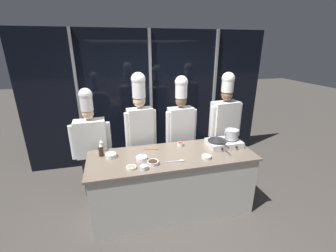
% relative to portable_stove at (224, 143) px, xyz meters
% --- Properties ---
extents(ground_plane, '(24.00, 24.00, 0.00)m').
position_rel_portable_stove_xyz_m(ground_plane, '(-0.85, -0.09, -0.97)').
color(ground_plane, '#47423D').
extents(window_wall_back, '(4.92, 0.09, 2.70)m').
position_rel_portable_stove_xyz_m(window_wall_back, '(-0.85, 1.63, 0.38)').
color(window_wall_back, black).
rests_on(window_wall_back, ground_plane).
extents(demo_counter, '(2.37, 0.85, 0.92)m').
position_rel_portable_stove_xyz_m(demo_counter, '(-0.85, -0.09, -0.51)').
color(demo_counter, beige).
rests_on(demo_counter, ground_plane).
extents(portable_stove, '(0.51, 0.36, 0.11)m').
position_rel_portable_stove_xyz_m(portable_stove, '(0.00, 0.00, 0.00)').
color(portable_stove, silver).
rests_on(portable_stove, demo_counter).
extents(frying_pan, '(0.29, 0.50, 0.05)m').
position_rel_portable_stove_xyz_m(frying_pan, '(-0.12, -0.00, 0.08)').
color(frying_pan, '#232326').
rests_on(frying_pan, portable_stove).
extents(stock_pot, '(0.23, 0.21, 0.15)m').
position_rel_portable_stove_xyz_m(stock_pot, '(0.12, 0.00, 0.14)').
color(stock_pot, '#B7BABF').
rests_on(stock_pot, portable_stove).
extents(squeeze_bottle_oil, '(0.06, 0.06, 0.19)m').
position_rel_portable_stove_xyz_m(squeeze_bottle_oil, '(-1.83, 0.26, 0.04)').
color(squeeze_bottle_oil, beige).
rests_on(squeeze_bottle_oil, demo_counter).
extents(squeeze_bottle_soy, '(0.07, 0.07, 0.19)m').
position_rel_portable_stove_xyz_m(squeeze_bottle_soy, '(-1.83, 0.12, 0.04)').
color(squeeze_bottle_soy, '#332319').
rests_on(squeeze_bottle_soy, demo_counter).
extents(prep_bowl_ginger, '(0.13, 0.13, 0.04)m').
position_rel_portable_stove_xyz_m(prep_bowl_ginger, '(-0.42, -0.31, -0.03)').
color(prep_bowl_ginger, white).
rests_on(prep_bowl_ginger, demo_counter).
extents(prep_bowl_bean_sprouts, '(0.16, 0.16, 0.06)m').
position_rel_portable_stove_xyz_m(prep_bowl_bean_sprouts, '(-1.30, -0.15, -0.02)').
color(prep_bowl_bean_sprouts, white).
rests_on(prep_bowl_bean_sprouts, demo_counter).
extents(prep_bowl_bell_pepper, '(0.10, 0.10, 0.05)m').
position_rel_portable_stove_xyz_m(prep_bowl_bell_pepper, '(-0.65, 0.17, -0.02)').
color(prep_bowl_bell_pepper, white).
rests_on(prep_bowl_bell_pepper, demo_counter).
extents(prep_bowl_mushrooms, '(0.13, 0.13, 0.03)m').
position_rel_portable_stove_xyz_m(prep_bowl_mushrooms, '(-1.46, -0.34, -0.03)').
color(prep_bowl_mushrooms, white).
rests_on(prep_bowl_mushrooms, demo_counter).
extents(prep_bowl_onion, '(0.10, 0.10, 0.06)m').
position_rel_portable_stove_xyz_m(prep_bowl_onion, '(-1.31, -0.40, -0.02)').
color(prep_bowl_onion, white).
rests_on(prep_bowl_onion, demo_counter).
extents(prep_bowl_soy_glaze, '(0.15, 0.15, 0.05)m').
position_rel_portable_stove_xyz_m(prep_bowl_soy_glaze, '(-1.17, -0.30, -0.02)').
color(prep_bowl_soy_glaze, white).
rests_on(prep_bowl_soy_glaze, demo_counter).
extents(prep_bowl_garlic, '(0.15, 0.15, 0.06)m').
position_rel_portable_stove_xyz_m(prep_bowl_garlic, '(-1.70, 0.04, -0.02)').
color(prep_bowl_garlic, white).
rests_on(prep_bowl_garlic, demo_counter).
extents(serving_spoon_slotted, '(0.27, 0.06, 0.02)m').
position_rel_portable_stove_xyz_m(serving_spoon_slotted, '(-0.81, -0.30, -0.04)').
color(serving_spoon_slotted, '#B2B5BA').
rests_on(serving_spoon_slotted, demo_counter).
extents(serving_spoon_solid, '(0.22, 0.07, 0.02)m').
position_rel_portable_stove_xyz_m(serving_spoon_solid, '(-1.07, 0.15, -0.04)').
color(serving_spoon_solid, olive).
rests_on(serving_spoon_solid, demo_counter).
extents(chef_head, '(0.61, 0.26, 1.82)m').
position_rel_portable_stove_xyz_m(chef_head, '(-2.00, 0.57, 0.03)').
color(chef_head, '#232326').
rests_on(chef_head, ground_plane).
extents(chef_sous, '(0.52, 0.26, 2.03)m').
position_rel_portable_stove_xyz_m(chef_sous, '(-1.22, 0.54, 0.22)').
color(chef_sous, '#232326').
rests_on(chef_sous, ground_plane).
extents(chef_line, '(0.55, 0.25, 1.95)m').
position_rel_portable_stove_xyz_m(chef_line, '(-0.52, 0.60, 0.15)').
color(chef_line, '#4C4C51').
rests_on(chef_line, ground_plane).
extents(chef_pastry, '(0.63, 0.30, 1.98)m').
position_rel_portable_stove_xyz_m(chef_pastry, '(0.30, 0.58, 0.16)').
color(chef_pastry, '#4C4C51').
rests_on(chef_pastry, ground_plane).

